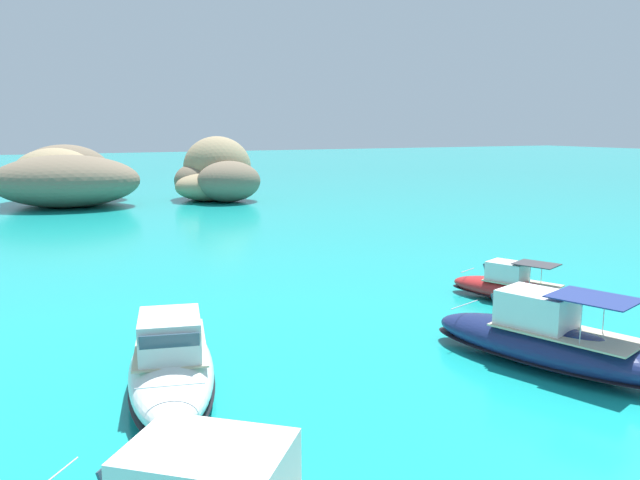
% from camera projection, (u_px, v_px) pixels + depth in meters
% --- Properties ---
extents(ground_plane, '(400.00, 400.00, 0.00)m').
position_uv_depth(ground_plane, '(637.00, 478.00, 15.31)').
color(ground_plane, teal).
extents(islet_large, '(17.20, 18.95, 6.21)m').
position_uv_depth(islet_large, '(64.00, 178.00, 69.29)').
color(islet_large, '#756651').
rests_on(islet_large, ground).
extents(islet_small, '(11.59, 14.32, 7.08)m').
position_uv_depth(islet_small, '(216.00, 176.00, 73.18)').
color(islet_small, '#9E8966').
rests_on(islet_small, ground).
extents(motorboat_navy, '(5.25, 9.13, 2.74)m').
position_uv_depth(motorboat_navy, '(546.00, 342.00, 22.35)').
color(motorboat_navy, navy).
rests_on(motorboat_navy, ground).
extents(motorboat_white, '(4.62, 9.15, 2.59)m').
position_uv_depth(motorboat_white, '(171.00, 365.00, 20.16)').
color(motorboat_white, white).
rests_on(motorboat_white, ground).
extents(motorboat_red, '(4.14, 6.55, 1.98)m').
position_uv_depth(motorboat_red, '(512.00, 288.00, 30.66)').
color(motorboat_red, red).
rests_on(motorboat_red, ground).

